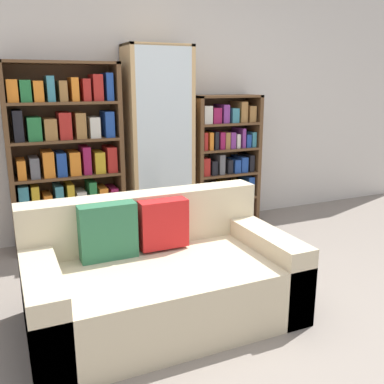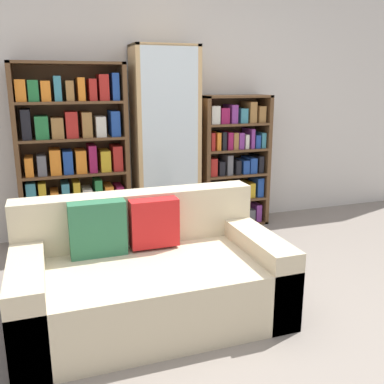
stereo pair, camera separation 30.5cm
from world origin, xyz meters
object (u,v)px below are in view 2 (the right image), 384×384
at_px(bookshelf_left, 73,159).
at_px(bookshelf_right, 233,163).
at_px(couch, 148,276).
at_px(wine_bottle, 235,225).
at_px(display_cabinet, 165,143).

xyz_separation_m(bookshelf_left, bookshelf_right, (1.63, -0.00, -0.14)).
height_order(couch, wine_bottle, couch).
bearing_deg(display_cabinet, couch, -110.08).
bearing_deg(display_cabinet, bookshelf_right, 1.28).
relative_size(couch, display_cabinet, 0.91).
distance_m(display_cabinet, bookshelf_right, 0.78).
relative_size(bookshelf_left, bookshelf_right, 1.22).
xyz_separation_m(display_cabinet, wine_bottle, (0.54, -0.50, -0.75)).
height_order(display_cabinet, bookshelf_right, display_cabinet).
relative_size(couch, bookshelf_left, 1.00).
bearing_deg(bookshelf_right, couch, -130.16).
distance_m(couch, bookshelf_left, 1.66).
bearing_deg(couch, display_cabinet, 69.92).
relative_size(bookshelf_right, wine_bottle, 3.46).
distance_m(bookshelf_left, wine_bottle, 1.64).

